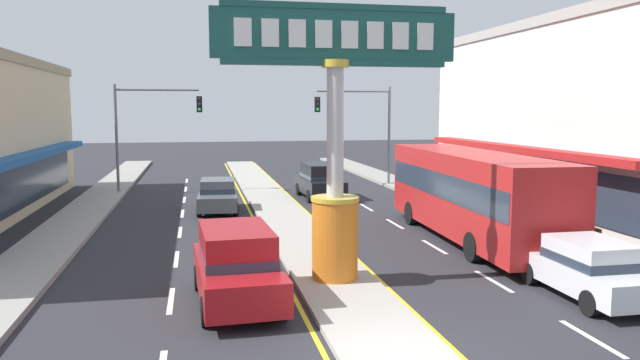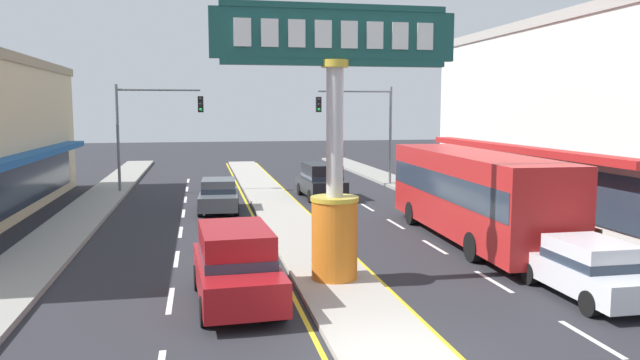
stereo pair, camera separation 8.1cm
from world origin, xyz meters
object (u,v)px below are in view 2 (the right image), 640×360
district_sign (335,149)px  bus_far_right_lane (472,191)px  traffic_light_right_side (364,118)px  sedan_mid_left_lane (219,195)px  sedan_far_left_oncoming (588,268)px  suv_near_left_lane (236,264)px  street_bench (581,238)px  traffic_light_left_side (150,119)px  suv_near_right_lane (321,180)px  storefront_right (605,117)px

district_sign → bus_far_right_lane: (6.09, 4.35, -1.88)m
traffic_light_right_side → sedan_mid_left_lane: size_ratio=1.41×
bus_far_right_lane → sedan_far_left_oncoming: size_ratio=2.62×
suv_near_left_lane → sedan_mid_left_lane: size_ratio=1.07×
sedan_far_left_oncoming → street_bench: (2.52, 3.97, -0.14)m
sedan_far_left_oncoming → traffic_light_left_side: bearing=119.2°
suv_near_right_lane → district_sign: bearing=-99.9°
sedan_mid_left_lane → street_bench: size_ratio=2.74×
storefront_right → suv_near_left_lane: size_ratio=4.37×
storefront_right → sedan_mid_left_lane: size_ratio=4.68×
suv_near_right_lane → sedan_far_left_oncoming: suv_near_right_lane is taller
traffic_light_right_side → storefront_right: bearing=-51.3°
street_bench → bus_far_right_lane: bearing=130.3°
district_sign → storefront_right: size_ratio=0.36×
sedan_mid_left_lane → sedan_far_left_oncoming: size_ratio=1.02×
suv_near_right_lane → sedan_mid_left_lane: (-5.57, -3.21, -0.20)m
sedan_far_left_oncoming → street_bench: 4.70m
traffic_light_right_side → sedan_mid_left_lane: 12.48m
traffic_light_right_side → sedan_far_left_oncoming: 23.33m
street_bench → suv_near_right_lane: bearing=111.8°
traffic_light_left_side → street_bench: bearing=-50.8°
bus_far_right_lane → street_bench: bus_far_right_lane is taller
storefront_right → suv_near_right_lane: bearing=152.5°
district_sign → street_bench: district_sign is taller
traffic_light_right_side → suv_near_left_lane: (-9.16, -21.70, -3.26)m
traffic_light_left_side → sedan_mid_left_lane: (3.59, -7.01, -3.46)m
storefront_right → street_bench: (-6.57, -8.13, -3.79)m
suv_near_right_lane → traffic_light_right_side: bearing=51.7°
bus_far_right_lane → district_sign: bearing=-144.4°
traffic_light_left_side → sedan_far_left_oncoming: bearing=-60.8°
bus_far_right_lane → suv_near_left_lane: bearing=-147.9°
suv_near_left_lane → storefront_right: bearing=30.9°
suv_near_left_lane → sedan_far_left_oncoming: (8.87, -1.36, -0.20)m
bus_far_right_lane → sedan_mid_left_lane: size_ratio=2.57×
traffic_light_left_side → bus_far_right_lane: bearing=-51.0°
suv_near_right_lane → sedan_far_left_oncoming: (3.30, -18.53, -0.20)m
district_sign → sedan_far_left_oncoming: size_ratio=1.74×
sedan_mid_left_lane → district_sign: bearing=-77.7°
bus_far_right_lane → sedan_mid_left_lane: bearing=136.6°
storefront_right → sedan_far_left_oncoming: bearing=-126.9°
traffic_light_left_side → sedan_far_left_oncoming: size_ratio=1.44×
street_bench → traffic_light_right_side: bearing=96.7°
traffic_light_left_side → bus_far_right_lane: 19.95m
storefront_right → suv_near_left_lane: storefront_right is taller
bus_far_right_lane → sedan_far_left_oncoming: bus_far_right_lane is taller
traffic_light_right_side → sedan_mid_left_lane: bearing=-139.7°
district_sign → bus_far_right_lane: bearing=35.6°
sedan_far_left_oncoming → street_bench: size_ratio=2.69×
storefront_right → traffic_light_left_side: size_ratio=3.31×
sedan_far_left_oncoming → suv_near_left_lane: bearing=171.3°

